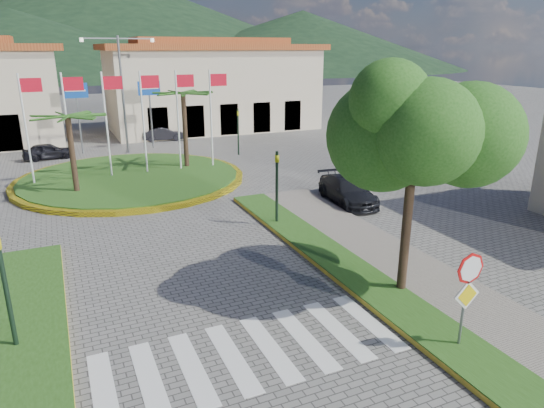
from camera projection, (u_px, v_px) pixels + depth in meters
name	position (u px, v px, depth m)	size (l,w,h in m)	color
sidewalk_right	(490.00, 336.00, 12.58)	(4.00, 28.00, 0.15)	gray
verge_right	(455.00, 347.00, 12.11)	(1.60, 28.00, 0.18)	#264C15
crosswalk	(247.00, 353.00, 11.99)	(8.00, 3.00, 0.01)	silver
roundabout_island	(132.00, 177.00, 27.56)	(12.70, 12.70, 6.00)	yellow
stop_sign	(468.00, 286.00, 11.59)	(0.80, 0.11, 2.65)	slate
deciduous_tree	(416.00, 125.00, 13.42)	(3.60, 3.60, 6.80)	black
traffic_light_left	(4.00, 280.00, 11.53)	(0.15, 0.18, 3.20)	black
traffic_light_right	(277.00, 181.00, 20.10)	(0.15, 0.18, 3.20)	black
traffic_light_far	(238.00, 127.00, 33.61)	(0.18, 0.15, 3.20)	black
direction_sign_west	(77.00, 103.00, 33.52)	(1.60, 0.14, 5.20)	slate
direction_sign_east	(150.00, 100.00, 35.47)	(1.60, 0.14, 5.20)	slate
street_lamp_centre	(122.00, 89.00, 33.55)	(4.80, 0.16, 8.00)	slate
building_right	(212.00, 86.00, 44.19)	(19.08, 9.54, 8.05)	beige
hill_far_mid	(106.00, 21.00, 148.54)	(180.00, 180.00, 30.00)	black
hill_far_east	(302.00, 41.00, 150.20)	(120.00, 120.00, 18.00)	black
hill_near_back	(13.00, 44.00, 114.91)	(110.00, 110.00, 16.00)	black
car_dark_a	(48.00, 151.00, 32.73)	(1.30, 3.23, 1.10)	black
car_dark_b	(164.00, 134.00, 39.30)	(1.16, 3.32, 1.09)	black
car_side_right	(347.00, 190.00, 23.50)	(1.73, 4.26, 1.24)	black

